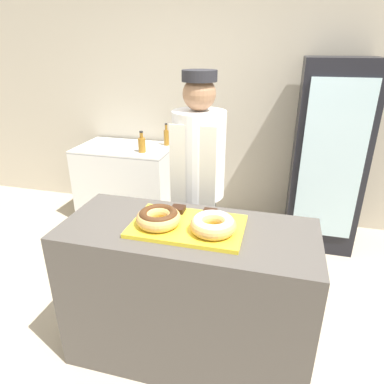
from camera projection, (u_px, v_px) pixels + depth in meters
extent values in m
plane|color=#B7A88E|center=(188.00, 349.00, 2.30)|extent=(14.00, 14.00, 0.00)
cube|color=#BCB29E|center=(241.00, 99.00, 3.65)|extent=(8.00, 0.06, 2.70)
cube|color=#4C4742|center=(188.00, 294.00, 2.11)|extent=(1.46, 0.63, 0.93)
cube|color=yellow|center=(187.00, 226.00, 1.93)|extent=(0.63, 0.40, 0.02)
torus|color=tan|center=(159.00, 218.00, 1.90)|extent=(0.25, 0.25, 0.08)
torus|color=#472814|center=(158.00, 215.00, 1.89)|extent=(0.22, 0.22, 0.05)
torus|color=tan|center=(213.00, 225.00, 1.83)|extent=(0.25, 0.25, 0.08)
torus|color=white|center=(213.00, 221.00, 1.82)|extent=(0.22, 0.22, 0.05)
cube|color=black|center=(178.00, 209.00, 2.06)|extent=(0.08, 0.08, 0.03)
cube|color=black|center=(210.00, 213.00, 2.02)|extent=(0.08, 0.08, 0.03)
cylinder|color=#4C4C51|center=(198.00, 242.00, 2.76)|extent=(0.27, 0.27, 0.84)
cylinder|color=white|center=(199.00, 155.00, 2.47)|extent=(0.38, 0.38, 0.63)
cube|color=silver|center=(193.00, 216.00, 2.47)|extent=(0.32, 0.02, 1.32)
sphere|color=#936B4C|center=(199.00, 94.00, 2.30)|extent=(0.23, 0.23, 0.23)
cylinder|color=#232328|center=(199.00, 76.00, 2.25)|extent=(0.24, 0.24, 0.07)
cube|color=black|center=(327.00, 157.00, 3.27)|extent=(0.64, 0.60, 1.79)
cube|color=silver|center=(332.00, 163.00, 2.98)|extent=(0.52, 0.02, 1.43)
cube|color=silver|center=(128.00, 182.00, 3.96)|extent=(1.04, 0.66, 0.84)
cube|color=gray|center=(125.00, 149.00, 3.80)|extent=(1.05, 0.66, 0.01)
cylinder|color=#99661E|center=(166.00, 138.00, 3.82)|extent=(0.06, 0.06, 0.17)
cylinder|color=#99661E|center=(166.00, 127.00, 3.77)|extent=(0.03, 0.03, 0.07)
cylinder|color=black|center=(166.00, 124.00, 3.76)|extent=(0.03, 0.03, 0.01)
cylinder|color=#99661E|center=(142.00, 145.00, 3.58)|extent=(0.08, 0.08, 0.15)
cylinder|color=#99661E|center=(141.00, 135.00, 3.54)|extent=(0.04, 0.04, 0.06)
cylinder|color=black|center=(141.00, 132.00, 3.52)|extent=(0.04, 0.04, 0.01)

